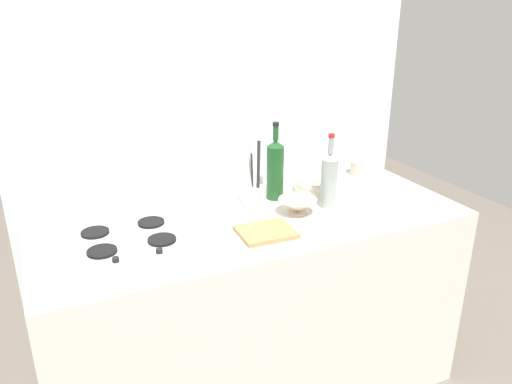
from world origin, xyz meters
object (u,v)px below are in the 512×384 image
Objects in this scene: stovetop_hob at (128,240)px; mixing_bowl at (297,206)px; plate_stack at (319,184)px; cutting_board at (266,232)px; wine_bottle_mid_left at (275,169)px; condiment_jar_front at (357,168)px; wine_bottle_leftmost at (329,179)px; utensil_crock at (256,196)px.

stovetop_hob is 0.71m from mixing_bowl.
plate_stack is 1.14× the size of cutting_board.
wine_bottle_mid_left is 0.23m from mixing_bowl.
wine_bottle_leftmost is at bearing -141.08° from condiment_jar_front.
wine_bottle_mid_left is at bearing 92.01° from mixing_bowl.
plate_stack is 0.32m from condiment_jar_front.
mixing_bowl reaches higher than cutting_board.
plate_stack is at bearing 35.90° from cutting_board.
condiment_jar_front is (0.36, 0.29, -0.09)m from wine_bottle_leftmost.
mixing_bowl is at bearing -30.00° from utensil_crock.
wine_bottle_mid_left is 1.13× the size of utensil_crock.
wine_bottle_leftmost is 0.19m from mixing_bowl.
utensil_crock is 3.88× the size of condiment_jar_front.
plate_stack reaches higher than stovetop_hob.
stovetop_hob is 1.37× the size of utensil_crock.
cutting_board is at bearing -122.15° from wine_bottle_mid_left.
mixing_bowl is (-0.23, -0.20, 0.00)m from plate_stack.
stovetop_hob is at bearing 177.68° from mixing_bowl.
stovetop_hob is at bearing 179.16° from wine_bottle_leftmost.
wine_bottle_leftmost is 0.25m from wine_bottle_mid_left.
utensil_crock reaches higher than cutting_board.
plate_stack reaches higher than cutting_board.
utensil_crock is at bearing 167.00° from wine_bottle_leftmost.
plate_stack reaches higher than mixing_bowl.
stovetop_hob is 1.27m from condiment_jar_front.
stovetop_hob is 0.53m from cutting_board.
wine_bottle_mid_left is at bearing 13.62° from stovetop_hob.
condiment_jar_front reaches higher than plate_stack.
wine_bottle_leftmost is (0.88, -0.01, 0.11)m from stovetop_hob.
utensil_crock is (-0.38, -0.11, 0.04)m from plate_stack.
cutting_board is (-0.05, -0.21, -0.07)m from utensil_crock.
stovetop_hob is 1.21× the size of wine_bottle_mid_left.
wine_bottle_leftmost is at bearing -13.00° from utensil_crock.
wine_bottle_leftmost is at bearing 20.17° from cutting_board.
mixing_bowl is 0.61m from condiment_jar_front.
plate_stack is at bearing -1.18° from wine_bottle_mid_left.
wine_bottle_mid_left is at bearing 57.85° from cutting_board.
wine_bottle_mid_left is (-0.17, 0.18, 0.02)m from wine_bottle_leftmost.
utensil_crock is at bearing 150.00° from mixing_bowl.
wine_bottle_leftmost is at bearing 5.66° from mixing_bowl.
stovetop_hob is at bearing -167.31° from condiment_jar_front.
stovetop_hob is at bearing -166.38° from wine_bottle_mid_left.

